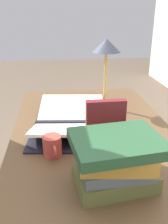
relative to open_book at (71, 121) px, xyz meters
The scene contains 6 objects.
reading_desk 0.19m from the open_book, 48.28° to the left, with size 1.31×0.76×0.76m.
open_book is the anchor object (origin of this frame).
book_stack_tall 0.50m from the open_book, 13.07° to the left, with size 0.25×0.30×0.18m.
book_standing_upright 0.33m from the open_book, 21.06° to the left, with size 0.03×0.15×0.23m.
reading_lamp 0.41m from the open_book, 136.54° to the left, with size 0.16×0.16×0.39m.
coffee_mug 0.29m from the open_book, 18.05° to the right, with size 0.10×0.07×0.08m.
Camera 1 is at (1.03, -0.16, 1.29)m, focal length 40.00 mm.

